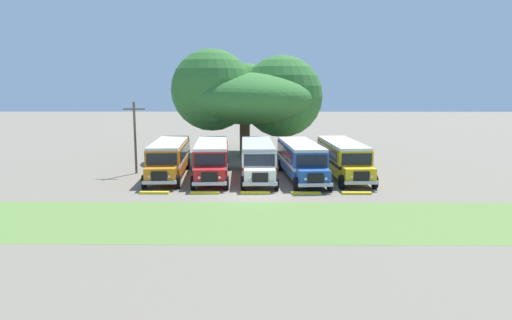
% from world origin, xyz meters
% --- Properties ---
extents(ground_plane, '(220.00, 220.00, 0.00)m').
position_xyz_m(ground_plane, '(0.00, 0.00, 0.00)').
color(ground_plane, slate).
extents(foreground_grass_strip, '(80.00, 8.10, 0.01)m').
position_xyz_m(foreground_grass_strip, '(0.00, -6.50, 0.00)').
color(foreground_grass_strip, olive).
rests_on(foreground_grass_strip, ground_plane).
extents(parked_bus_slot_0, '(3.30, 10.93, 2.82)m').
position_xyz_m(parked_bus_slot_0, '(-7.10, 6.53, 1.58)').
color(parked_bus_slot_0, orange).
rests_on(parked_bus_slot_0, ground_plane).
extents(parked_bus_slot_1, '(3.37, 10.94, 2.82)m').
position_xyz_m(parked_bus_slot_1, '(-3.60, 6.15, 1.58)').
color(parked_bus_slot_1, red).
rests_on(parked_bus_slot_1, ground_plane).
extents(parked_bus_slot_2, '(3.04, 10.89, 2.82)m').
position_xyz_m(parked_bus_slot_2, '(0.10, 6.08, 1.58)').
color(parked_bus_slot_2, silver).
rests_on(parked_bus_slot_2, ground_plane).
extents(parked_bus_slot_3, '(3.56, 10.97, 2.82)m').
position_xyz_m(parked_bus_slot_3, '(3.57, 5.79, 1.58)').
color(parked_bus_slot_3, '#23519E').
rests_on(parked_bus_slot_3, ground_plane).
extents(parked_bus_slot_4, '(3.19, 10.91, 2.82)m').
position_xyz_m(parked_bus_slot_4, '(7.06, 6.61, 1.58)').
color(parked_bus_slot_4, yellow).
rests_on(parked_bus_slot_4, ground_plane).
extents(curb_wheelstop_0, '(2.00, 0.36, 0.15)m').
position_xyz_m(curb_wheelstop_0, '(-6.90, -0.02, 0.07)').
color(curb_wheelstop_0, yellow).
rests_on(curb_wheelstop_0, ground_plane).
extents(curb_wheelstop_1, '(2.00, 0.36, 0.15)m').
position_xyz_m(curb_wheelstop_1, '(-3.45, -0.02, 0.07)').
color(curb_wheelstop_1, yellow).
rests_on(curb_wheelstop_1, ground_plane).
extents(curb_wheelstop_2, '(2.00, 0.36, 0.15)m').
position_xyz_m(curb_wheelstop_2, '(0.00, -0.02, 0.07)').
color(curb_wheelstop_2, yellow).
rests_on(curb_wheelstop_2, ground_plane).
extents(curb_wheelstop_3, '(2.00, 0.36, 0.15)m').
position_xyz_m(curb_wheelstop_3, '(3.45, -0.02, 0.07)').
color(curb_wheelstop_3, yellow).
rests_on(curb_wheelstop_3, ground_plane).
extents(curb_wheelstop_4, '(2.00, 0.36, 0.15)m').
position_xyz_m(curb_wheelstop_4, '(6.90, -0.02, 0.07)').
color(curb_wheelstop_4, yellow).
rests_on(curb_wheelstop_4, ground_plane).
extents(broad_shade_tree, '(15.83, 13.25, 11.09)m').
position_xyz_m(broad_shade_tree, '(-1.02, 18.86, 6.35)').
color(broad_shade_tree, brown).
rests_on(broad_shade_tree, ground_plane).
extents(utility_pole, '(1.80, 0.20, 6.01)m').
position_xyz_m(utility_pole, '(-10.15, 7.70, 3.24)').
color(utility_pole, brown).
rests_on(utility_pole, ground_plane).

